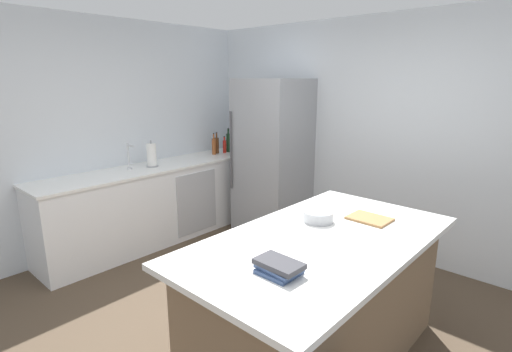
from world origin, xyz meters
The scene contains 16 objects.
ground_plane centered at (0.00, 0.00, 0.00)m, with size 7.20×7.20×0.00m, color #4C3D2D.
wall_rear centered at (0.00, 2.25, 1.30)m, with size 6.00×0.10×2.60m, color silver.
wall_left centered at (-2.45, 0.00, 1.30)m, with size 0.10×6.00×2.60m, color silver.
counter_run_left centered at (-2.10, 0.69, 0.46)m, with size 0.64×2.86×0.93m.
kitchen_island centered at (0.53, 0.22, 0.46)m, with size 1.11×2.01×0.91m.
refrigerator centered at (-1.25, 1.84, 0.97)m, with size 0.79×0.76×1.94m.
sink_faucet centered at (-2.14, 0.38, 1.08)m, with size 0.15×0.05×0.30m.
paper_towel_roll centered at (-2.09, 0.64, 1.06)m, with size 0.14×0.14×0.31m.
soda_bottle centered at (-2.00, 2.00, 1.07)m, with size 0.07×0.07×0.35m.
wine_bottle centered at (-2.11, 1.90, 1.06)m, with size 0.06×0.06×0.33m.
hot_sauce_bottle centered at (-2.10, 1.81, 1.02)m, with size 0.05×0.05×0.23m.
syrup_bottle centered at (-2.15, 1.72, 1.04)m, with size 0.06×0.06×0.29m.
vinegar_bottle centered at (-2.11, 1.63, 1.04)m, with size 0.06×0.06×0.29m.
cookbook_stack centered at (0.63, -0.34, 0.95)m, with size 0.26×0.19×0.07m.
mixing_bowl centered at (0.35, 0.46, 0.95)m, with size 0.22×0.22×0.08m.
cutting_board centered at (0.61, 0.75, 0.92)m, with size 0.30×0.23×0.02m.
Camera 1 is at (1.81, -1.83, 1.94)m, focal length 27.12 mm.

